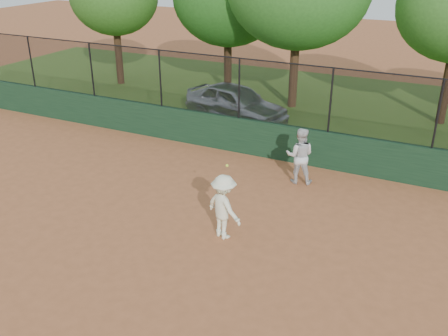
% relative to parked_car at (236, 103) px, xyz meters
% --- Properties ---
extents(ground, '(80.00, 80.00, 0.00)m').
position_rel_parked_car_xyz_m(ground, '(1.91, -8.87, -0.74)').
color(ground, '#AD6037').
rests_on(ground, ground).
extents(back_wall, '(26.00, 0.20, 1.20)m').
position_rel_parked_car_xyz_m(back_wall, '(1.91, -2.87, -0.14)').
color(back_wall, '#1A3B22').
rests_on(back_wall, ground).
extents(grass_strip, '(36.00, 12.00, 0.01)m').
position_rel_parked_car_xyz_m(grass_strip, '(1.91, 3.13, -0.74)').
color(grass_strip, '#37581B').
rests_on(grass_strip, ground).
extents(parked_car, '(4.64, 2.82, 1.48)m').
position_rel_parked_car_xyz_m(parked_car, '(0.00, 0.00, 0.00)').
color(parked_car, '#A6A9AF').
rests_on(parked_car, ground).
extents(player_second, '(0.95, 0.82, 1.69)m').
position_rel_parked_car_xyz_m(player_second, '(3.98, -4.22, 0.10)').
color(player_second, silver).
rests_on(player_second, ground).
extents(player_main, '(1.20, 0.96, 2.11)m').
position_rel_parked_car_xyz_m(player_main, '(3.30, -7.90, 0.07)').
color(player_main, white).
rests_on(player_main, ground).
extents(fence_assembly, '(26.00, 0.06, 2.00)m').
position_rel_parked_car_xyz_m(fence_assembly, '(1.88, -2.87, 1.50)').
color(fence_assembly, black).
rests_on(fence_assembly, back_wall).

